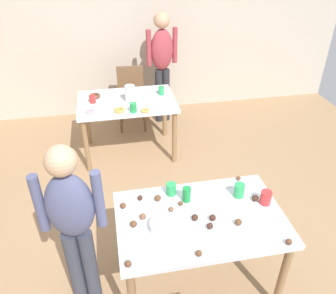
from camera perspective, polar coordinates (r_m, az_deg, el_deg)
The scene contains 37 objects.
ground_plane at distance 3.26m, azimuth 2.72°, elevation -18.84°, with size 6.40×6.40×0.00m, color #9E7A56.
wall_back at distance 5.32m, azimuth -5.21°, elevation 19.27°, with size 6.40×0.10×2.60m, color #BCB2A3.
dining_table_near at distance 2.66m, azimuth 5.34°, elevation -12.95°, with size 1.24×0.79×0.75m.
dining_table_far at distance 4.31m, azimuth -6.78°, elevation 6.49°, with size 1.18×0.79×0.75m.
chair_far_table at distance 5.05m, azimuth -6.13°, elevation 8.80°, with size 0.43×0.43×0.87m.
person_girl_near at distance 2.46m, azimuth -15.48°, elevation -11.63°, with size 0.45×0.23×1.47m.
person_adult_far at distance 4.97m, azimuth -0.99°, elevation 14.42°, with size 0.46×0.25×1.60m.
mixing_bowl at distance 2.47m, azimuth -0.73°, elevation -12.99°, with size 0.19×0.19×0.07m, color white.
soda_can at distance 2.68m, azimuth 3.19°, elevation -7.85°, with size 0.07×0.07×0.12m, color #198438.
fork_near at distance 2.85m, azimuth 9.14°, elevation -6.78°, with size 0.17×0.02×0.01m, color silver.
cup_near_0 at distance 2.77m, azimuth 11.72°, elevation -7.05°, with size 0.08×0.08×0.11m, color green.
cup_near_1 at distance 2.76m, azimuth 15.93°, elevation -8.08°, with size 0.08×0.08×0.11m, color red.
cup_near_2 at distance 2.74m, azimuth 0.52°, elevation -6.99°, with size 0.08×0.08×0.10m, color green.
cake_ball_0 at distance 2.29m, azimuth -6.63°, elevation -18.70°, with size 0.05×0.05×0.05m, color brown.
cake_ball_1 at distance 2.56m, azimuth 11.60°, elevation -12.11°, with size 0.05×0.05×0.05m, color brown.
cake_ball_2 at distance 2.66m, azimuth -7.46°, elevation -9.61°, with size 0.05×0.05×0.05m, color brown.
cake_ball_3 at distance 2.55m, azimuth 4.49°, elevation -11.58°, with size 0.05×0.05×0.05m, color #3D2319.
cake_ball_4 at distance 2.78m, azimuth 14.28°, elevation -8.22°, with size 0.05×0.05×0.05m, color #3D2319.
cake_ball_5 at distance 2.34m, azimuth 5.14°, elevation -17.16°, with size 0.04×0.04×0.04m, color brown.
cake_ball_6 at distance 2.96m, azimuth 11.64°, elevation -5.11°, with size 0.04×0.04×0.04m, color brown.
cake_ball_7 at distance 2.56m, azimuth -4.19°, elevation -11.41°, with size 0.05×0.05×0.05m, color brown.
cake_ball_8 at distance 2.50m, azimuth 6.97°, elevation -12.87°, with size 0.05×0.05×0.05m, color #3D2319.
cake_ball_9 at distance 2.56m, azimuth 7.42°, elevation -11.54°, with size 0.05×0.05×0.05m, color #3D2319.
cake_ball_10 at distance 2.53m, azimuth 19.41°, elevation -14.61°, with size 0.04×0.04×0.04m, color brown.
cake_ball_11 at distance 2.61m, azimuth 0.53°, elevation -10.28°, with size 0.04×0.04×0.04m, color brown.
cake_ball_12 at distance 2.70m, azimuth -1.72°, elevation -8.46°, with size 0.05×0.05×0.05m, color brown.
cake_ball_13 at distance 2.71m, azimuth -4.65°, elevation -8.39°, with size 0.04×0.04×0.04m, color #3D2319.
cake_ball_14 at distance 2.66m, azimuth 2.12°, elevation -9.34°, with size 0.04×0.04×0.04m, color brown.
cake_ball_15 at distance 2.51m, azimuth -5.73°, elevation -12.59°, with size 0.05×0.05×0.05m, color brown.
pitcher_far at distance 4.18m, azimuth -6.32°, elevation 8.77°, with size 0.12×0.12×0.21m, color white.
cup_far_0 at distance 4.37m, azimuth -1.13°, elevation 9.35°, with size 0.07×0.07×0.11m, color green.
cup_far_1 at distance 3.95m, azimuth -5.78°, elevation 6.53°, with size 0.08×0.08×0.11m, color green.
cup_far_2 at distance 4.25m, azimuth -12.42°, elevation 7.79°, with size 0.07×0.07×0.10m, color red.
donut_far_0 at distance 4.04m, azimuth -12.74°, elevation 5.82°, with size 0.11×0.11×0.03m, color pink.
donut_far_1 at distance 4.39m, azimuth -12.07°, elevation 8.30°, with size 0.14×0.14×0.04m, color brown.
donut_far_2 at distance 4.00m, azimuth -8.05°, elevation 6.11°, with size 0.13×0.13×0.04m, color gold.
donut_far_3 at distance 3.96m, azimuth -3.83°, elevation 6.06°, with size 0.10×0.10×0.03m, color gold.
Camera 1 is at (-0.52, -1.94, 2.57)m, focal length 36.72 mm.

